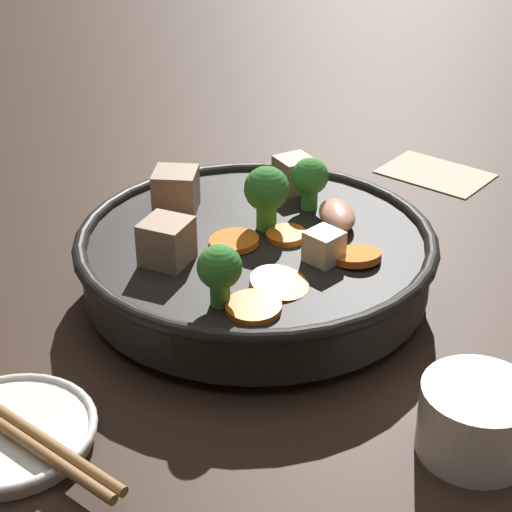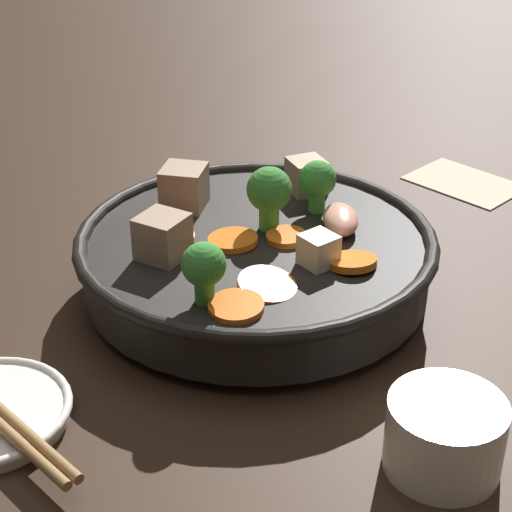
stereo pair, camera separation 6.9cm
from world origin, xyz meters
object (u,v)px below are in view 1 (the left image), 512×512
object	(u,v)px
side_saucer	(9,433)
tea_cup	(477,419)
stirfry_bowl	(256,253)
chopsticks_pair	(7,421)

from	to	relation	value
side_saucer	tea_cup	xyz separation A→B (m)	(-0.27, -0.11, 0.02)
stirfry_bowl	side_saucer	distance (m)	0.24
stirfry_bowl	tea_cup	xyz separation A→B (m)	(-0.20, 0.12, -0.01)
side_saucer	chopsticks_pair	distance (m)	0.01
side_saucer	chopsticks_pair	size ratio (longest dim) A/B	0.56
tea_cup	chopsticks_pair	bearing A→B (deg)	22.88
stirfry_bowl	tea_cup	distance (m)	0.23
stirfry_bowl	chopsticks_pair	bearing A→B (deg)	73.47
stirfry_bowl	tea_cup	size ratio (longest dim) A/B	4.00
stirfry_bowl	tea_cup	world-z (taller)	stirfry_bowl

